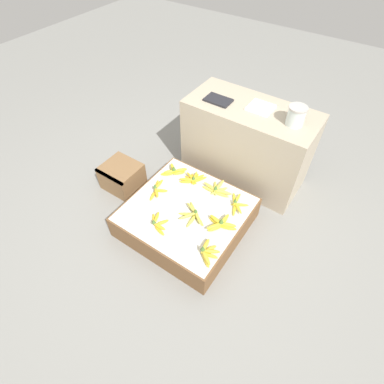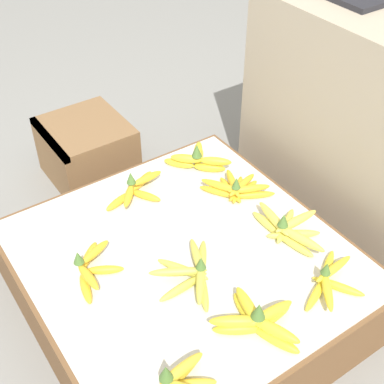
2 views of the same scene
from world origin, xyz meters
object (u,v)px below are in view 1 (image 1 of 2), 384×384
at_px(wooden_crate, 122,176).
at_px(banana_bunch_back_left, 174,171).
at_px(banana_bunch_front_right, 207,252).
at_px(foam_tray_white, 261,108).
at_px(banana_bunch_middle_left, 157,189).
at_px(banana_bunch_middle_right, 221,223).
at_px(banana_bunch_back_right, 237,204).
at_px(banana_bunch_front_midleft, 158,223).
at_px(glass_jar, 296,116).
at_px(banana_bunch_back_midleft, 193,179).
at_px(banana_bunch_back_midright, 217,190).
at_px(banana_bunch_middle_midright, 193,214).

bearing_deg(wooden_crate, banana_bunch_back_left, 26.91).
relative_size(wooden_crate, banana_bunch_front_right, 1.62).
height_order(banana_bunch_front_right, foam_tray_white, foam_tray_white).
bearing_deg(banana_bunch_middle_left, banana_bunch_middle_right, -0.84).
bearing_deg(banana_bunch_back_right, wooden_crate, -169.03).
distance_m(banana_bunch_back_left, foam_tray_white, 0.94).
height_order(banana_bunch_front_midleft, banana_bunch_middle_right, banana_bunch_middle_right).
distance_m(glass_jar, foam_tray_white, 0.33).
height_order(wooden_crate, banana_bunch_middle_right, banana_bunch_middle_right).
xyz_separation_m(banana_bunch_back_midleft, foam_tray_white, (0.29, 0.58, 0.54)).
height_order(banana_bunch_front_right, banana_bunch_back_right, banana_bunch_front_right).
bearing_deg(banana_bunch_back_left, wooden_crate, -153.09).
xyz_separation_m(banana_bunch_back_left, banana_bunch_back_right, (0.67, -0.02, -0.01)).
height_order(banana_bunch_front_right, banana_bunch_back_midright, banana_bunch_front_right).
relative_size(glass_jar, foam_tray_white, 0.76).
distance_m(banana_bunch_middle_left, banana_bunch_back_midleft, 0.34).
distance_m(banana_bunch_middle_midright, banana_bunch_middle_right, 0.24).
bearing_deg(banana_bunch_front_right, banana_bunch_middle_left, 157.79).
distance_m(banana_bunch_middle_right, banana_bunch_back_left, 0.72).
distance_m(banana_bunch_middle_right, glass_jar, 1.02).
relative_size(banana_bunch_back_midright, banana_bunch_back_right, 1.20).
bearing_deg(wooden_crate, banana_bunch_front_midleft, -23.76).
height_order(banana_bunch_middle_midright, banana_bunch_back_left, banana_bunch_back_left).
height_order(wooden_crate, banana_bunch_back_left, banana_bunch_back_left).
bearing_deg(banana_bunch_middle_midright, banana_bunch_back_right, 51.82).
height_order(banana_bunch_back_left, glass_jar, glass_jar).
xyz_separation_m(banana_bunch_front_midleft, banana_bunch_back_left, (-0.25, 0.55, 0.01)).
bearing_deg(glass_jar, wooden_crate, -148.61).
xyz_separation_m(banana_bunch_front_midleft, foam_tray_white, (0.25, 1.15, 0.53)).
height_order(wooden_crate, banana_bunch_middle_left, banana_bunch_middle_left).
relative_size(banana_bunch_front_right, banana_bunch_back_midleft, 1.02).
height_order(banana_bunch_back_left, banana_bunch_back_midleft, banana_bunch_back_left).
height_order(wooden_crate, banana_bunch_back_midleft, banana_bunch_back_midleft).
bearing_deg(banana_bunch_back_right, banana_bunch_back_left, 178.68).
distance_m(banana_bunch_front_right, banana_bunch_back_midright, 0.63).
xyz_separation_m(banana_bunch_middle_midright, glass_jar, (0.38, 0.86, 0.61)).
relative_size(banana_bunch_front_midleft, banana_bunch_middle_right, 0.86).
bearing_deg(banana_bunch_middle_midright, banana_bunch_front_right, -39.61).
xyz_separation_m(wooden_crate, banana_bunch_front_right, (1.17, -0.31, 0.14)).
xyz_separation_m(banana_bunch_front_right, banana_bunch_back_midright, (-0.26, 0.57, -0.00)).
height_order(banana_bunch_front_right, banana_bunch_back_midleft, banana_bunch_front_right).
bearing_deg(banana_bunch_middle_right, glass_jar, 79.91).
relative_size(banana_bunch_front_midleft, banana_bunch_back_right, 0.92).
bearing_deg(banana_bunch_back_left, glass_jar, 33.77).
xyz_separation_m(banana_bunch_front_right, foam_tray_white, (-0.21, 1.15, 0.53)).
bearing_deg(banana_bunch_middle_left, banana_bunch_back_right, 20.83).
bearing_deg(foam_tray_white, glass_jar, -10.29).
relative_size(banana_bunch_back_left, banana_bunch_back_right, 0.86).
distance_m(banana_bunch_front_midleft, foam_tray_white, 1.29).
relative_size(banana_bunch_back_right, glass_jar, 1.51).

